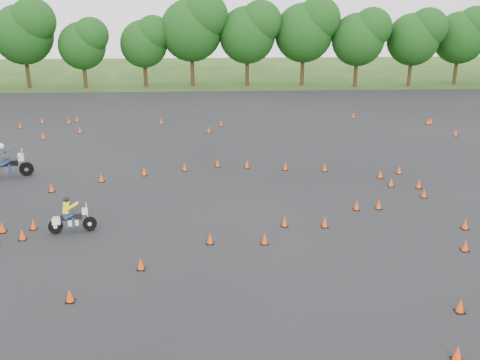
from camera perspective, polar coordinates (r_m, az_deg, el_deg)
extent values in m
plane|color=#2D5119|center=(22.79, 0.53, -6.14)|extent=(140.00, 140.00, 0.00)
plane|color=black|center=(28.32, -0.21, -0.97)|extent=(62.00, 62.00, 0.00)
cone|color=#F9490A|center=(29.76, 15.82, -0.26)|extent=(0.26, 0.26, 0.45)
cone|color=#F9490A|center=(30.97, 14.75, 0.59)|extent=(0.26, 0.26, 0.45)
cone|color=#F9490A|center=(20.50, -10.55, -8.80)|extent=(0.26, 0.26, 0.45)
cone|color=#F9490A|center=(45.93, -20.35, 5.95)|extent=(0.26, 0.26, 0.45)
cone|color=#F9490A|center=(23.95, 9.03, -4.48)|extent=(0.26, 0.26, 0.45)
cone|color=#F9490A|center=(23.35, 22.91, -6.47)|extent=(0.26, 0.26, 0.45)
cone|color=#F9490A|center=(23.82, 4.77, -4.44)|extent=(0.26, 0.26, 0.45)
cone|color=#F9490A|center=(19.07, 22.45, -12.31)|extent=(0.26, 0.26, 0.45)
cone|color=#F9490A|center=(22.13, 2.64, -6.29)|extent=(0.26, 0.26, 0.45)
cone|color=#F9490A|center=(42.21, -2.04, 6.06)|extent=(0.26, 0.26, 0.45)
cone|color=#F9490A|center=(16.83, 22.19, -16.78)|extent=(0.26, 0.26, 0.45)
cone|color=#F9490A|center=(31.47, 4.86, 1.46)|extent=(0.26, 0.26, 0.45)
cone|color=#F9490A|center=(42.27, 22.01, 4.69)|extent=(0.26, 0.26, 0.45)
cone|color=#F9490A|center=(25.13, -21.19, -4.44)|extent=(0.26, 0.26, 0.45)
cone|color=#F9490A|center=(45.56, 19.67, 5.92)|extent=(0.26, 0.26, 0.45)
cone|color=#F9490A|center=(26.11, 12.33, -2.68)|extent=(0.26, 0.26, 0.45)
cone|color=#F9490A|center=(45.30, 19.44, 5.88)|extent=(0.26, 0.26, 0.45)
cone|color=#F9490A|center=(43.39, -8.42, 6.22)|extent=(0.26, 0.26, 0.45)
cone|color=#F9490A|center=(25.33, -24.03, -4.65)|extent=(0.26, 0.26, 0.45)
cone|color=#F9490A|center=(40.69, -20.27, 4.39)|extent=(0.26, 0.26, 0.45)
cone|color=#F9490A|center=(25.46, 22.91, -4.37)|extent=(0.26, 0.26, 0.45)
cone|color=#F9490A|center=(31.73, 0.75, 1.68)|extent=(0.26, 0.26, 0.45)
cone|color=#F9490A|center=(31.37, -5.93, 1.37)|extent=(0.26, 0.26, 0.45)
cone|color=#F9490A|center=(22.16, -3.23, -6.27)|extent=(0.26, 0.26, 0.45)
cone|color=#F9490A|center=(26.48, 14.59, -2.55)|extent=(0.26, 0.26, 0.45)
cone|color=#F9490A|center=(45.15, -17.79, 6.02)|extent=(0.26, 0.26, 0.45)
cone|color=#F9490A|center=(29.53, -19.48, -0.79)|extent=(0.26, 0.26, 0.45)
cone|color=#F9490A|center=(30.34, -14.57, 0.22)|extent=(0.26, 0.26, 0.45)
cone|color=#F9490A|center=(28.65, 19.03, -1.34)|extent=(0.26, 0.26, 0.45)
cone|color=#F9490A|center=(29.93, 18.54, -0.43)|extent=(0.26, 0.26, 0.45)
cone|color=#F9490A|center=(31.54, 9.02, 1.33)|extent=(0.26, 0.26, 0.45)
cone|color=#F9490A|center=(45.76, -16.99, 6.26)|extent=(0.26, 0.26, 0.45)
cone|color=#F9490A|center=(30.91, -10.19, 0.89)|extent=(0.26, 0.26, 0.45)
cone|color=#F9490A|center=(32.04, 16.63, 1.03)|extent=(0.26, 0.26, 0.45)
cone|color=#F9490A|center=(44.85, -22.41, 5.40)|extent=(0.26, 0.26, 0.45)
cone|color=#F9490A|center=(40.13, -3.36, 5.35)|extent=(0.26, 0.26, 0.45)
cone|color=#F9490A|center=(24.25, -22.22, -5.44)|extent=(0.26, 0.26, 0.45)
cone|color=#F9490A|center=(46.02, 12.01, 6.74)|extent=(0.26, 0.26, 0.45)
cone|color=#F9490A|center=(41.75, -16.73, 5.11)|extent=(0.26, 0.26, 0.45)
cone|color=#F9490A|center=(19.08, -17.71, -11.68)|extent=(0.26, 0.26, 0.45)
cone|color=#F9490A|center=(32.01, -2.42, 1.82)|extent=(0.26, 0.26, 0.45)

